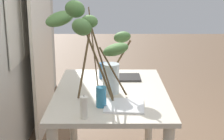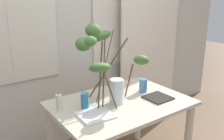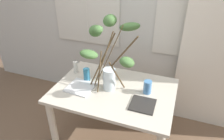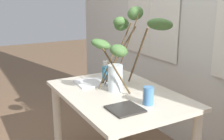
% 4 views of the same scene
% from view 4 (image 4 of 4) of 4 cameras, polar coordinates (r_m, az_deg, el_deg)
% --- Properties ---
extents(back_wall_with_windows, '(4.84, 0.14, 2.83)m').
position_cam_4_polar(back_wall_with_windows, '(2.64, 18.30, 12.88)').
color(back_wall_with_windows, beige).
rests_on(back_wall_with_windows, ground).
extents(dining_table, '(1.17, 0.82, 0.74)m').
position_cam_4_polar(dining_table, '(2.27, 1.26, -7.79)').
color(dining_table, beige).
rests_on(dining_table, ground).
extents(vase_with_branches, '(0.58, 0.67, 0.69)m').
position_cam_4_polar(vase_with_branches, '(2.25, 3.10, 5.78)').
color(vase_with_branches, silver).
rests_on(vase_with_branches, dining_table).
extents(drinking_glass_blue_left, '(0.07, 0.07, 0.13)m').
position_cam_4_polar(drinking_glass_blue_left, '(2.50, -1.27, -0.77)').
color(drinking_glass_blue_left, teal).
rests_on(drinking_glass_blue_left, dining_table).
extents(drinking_glass_blue_right, '(0.08, 0.08, 0.13)m').
position_cam_4_polar(drinking_glass_blue_right, '(1.98, 7.49, -5.28)').
color(drinking_glass_blue_right, '#4C84BC').
rests_on(drinking_glass_blue_right, dining_table).
extents(plate_square_left, '(0.27, 0.27, 0.01)m').
position_cam_4_polar(plate_square_left, '(2.45, -4.30, -2.63)').
color(plate_square_left, white).
rests_on(plate_square_left, dining_table).
extents(plate_square_right, '(0.22, 0.22, 0.01)m').
position_cam_4_polar(plate_square_right, '(1.90, 2.69, -8.01)').
color(plate_square_right, '#2D2B28').
rests_on(plate_square_right, dining_table).
extents(pillar_candle, '(0.05, 0.05, 0.15)m').
position_cam_4_polar(pillar_candle, '(2.70, -1.32, 0.45)').
color(pillar_candle, silver).
rests_on(pillar_candle, dining_table).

